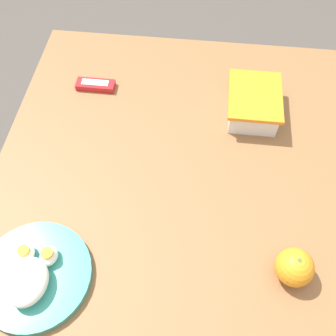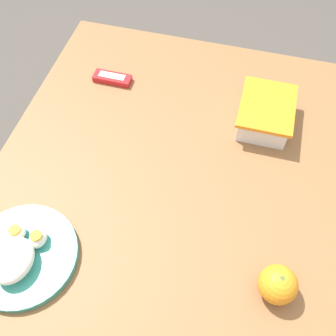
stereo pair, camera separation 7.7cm
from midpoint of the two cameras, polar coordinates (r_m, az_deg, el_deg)
The scene contains 6 objects.
ground_plane at distance 1.64m, azimuth 1.24°, elevation -18.18°, with size 10.00×10.00×0.00m, color #4C4742.
table at distance 1.03m, azimuth 1.91°, elevation -8.48°, with size 1.21×0.91×0.76m.
food_container at distance 1.09m, azimuth 15.88°, elevation 7.34°, with size 0.18×0.14×0.07m.
orange_fruit at distance 0.86m, azimuth 18.24°, elevation -15.93°, with size 0.08×0.08×0.08m.
rice_plate at distance 0.90m, azimuth -18.29°, elevation -12.11°, with size 0.24×0.24×0.07m.
candy_bar at distance 1.18m, azimuth -6.20°, elevation 12.73°, with size 0.04×0.11×0.02m.
Camera 2 is at (0.42, 0.12, 1.58)m, focal length 42.00 mm.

